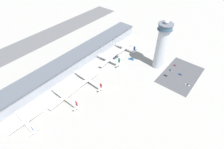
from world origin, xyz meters
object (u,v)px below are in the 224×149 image
airplane_gate_echo (125,48)px  car_maroon_suv (187,85)px  service_truck_fuel (66,100)px  car_navy_sedan (180,74)px  airplane_gate_alpha (25,122)px  car_silver_sedan (170,70)px  car_white_wagon (166,75)px  car_red_hatchback (175,65)px  airplane_gate_bravo (65,98)px  control_tower (161,45)px  airplane_gate_delta (109,60)px  service_truck_baggage (116,57)px  service_truck_catering (128,48)px  airplane_gate_charlie (88,80)px  service_truck_water (131,59)px

airplane_gate_echo → car_maroon_suv: bearing=-97.3°
service_truck_fuel → car_navy_sedan: size_ratio=1.45×
airplane_gate_alpha → car_silver_sedan: 176.27m
airplane_gate_alpha → car_white_wagon: airplane_gate_alpha is taller
car_red_hatchback → airplane_gate_bravo: bearing=153.1°
control_tower → airplane_gate_delta: (-34.43, 54.72, -28.17)m
airplane_gate_alpha → car_silver_sedan: (160.94, -71.81, -3.37)m
car_maroon_suv → airplane_gate_bravo: bearing=138.5°
control_tower → car_maroon_suv: control_tower is taller
airplane_gate_echo → car_silver_sedan: 72.71m
service_truck_baggage → car_silver_sedan: service_truck_baggage is taller
airplane_gate_alpha → service_truck_catering: size_ratio=5.26×
control_tower → airplane_gate_charlie: size_ratio=1.47×
service_truck_fuel → car_red_hatchback: size_ratio=1.53×
airplane_gate_charlie → car_red_hatchback: 117.02m
service_truck_baggage → car_maroon_suv: service_truck_baggage is taller
airplane_gate_echo → service_truck_catering: 6.48m
airplane_gate_delta → car_navy_sedan: airplane_gate_delta is taller
airplane_gate_bravo → car_maroon_suv: (106.31, -93.94, -3.38)m
airplane_gate_bravo → service_truck_baggage: airplane_gate_bravo is taller
car_navy_sedan → control_tower: bearing=95.8°
service_truck_catering → control_tower: bearing=-99.5°
control_tower → car_silver_sedan: size_ratio=14.40×
airplane_gate_delta → car_white_wagon: airplane_gate_delta is taller
control_tower → airplane_gate_charlie: (-80.11, 48.72, -28.74)m
service_truck_baggage → airplane_gate_echo: bearing=2.3°
airplane_gate_charlie → service_truck_catering: (89.07, 4.61, -3.07)m
service_truck_water → car_white_wagon: (-0.50, -52.24, -0.50)m
airplane_gate_echo → airplane_gate_bravo: bearing=-177.0°
control_tower → car_silver_sedan: (2.80, -17.78, -32.29)m
car_white_wagon → car_red_hatchback: car_white_wagon is taller
airplane_gate_delta → car_red_hatchback: (50.39, -72.73, -4.15)m
service_truck_catering → car_maroon_suv: service_truck_catering is taller
airplane_gate_bravo → car_silver_sedan: size_ratio=9.01×
control_tower → car_navy_sedan: 44.94m
airplane_gate_echo → car_maroon_suv: airplane_gate_echo is taller
car_red_hatchback → airplane_gate_delta: bearing=124.7°
airplane_gate_charlie → service_truck_catering: size_ratio=6.79×
car_maroon_suv → airplane_gate_echo: bearing=82.7°
service_truck_baggage → airplane_gate_bravo: bearing=-176.9°
control_tower → car_red_hatchback: bearing=-48.5°
service_truck_catering → service_truck_water: (-18.79, -18.79, 0.01)m
airplane_gate_echo → service_truck_baggage: (-24.44, -0.99, -3.45)m
airplane_gate_charlie → airplane_gate_echo: airplane_gate_echo is taller
airplane_gate_bravo → airplane_gate_charlie: size_ratio=0.92×
control_tower → car_white_wagon: control_tower is taller
service_truck_water → car_silver_sedan: service_truck_water is taller
airplane_gate_delta → car_maroon_suv: airplane_gate_delta is taller
airplane_gate_bravo → service_truck_catering: size_ratio=6.24×
service_truck_catering → service_truck_water: size_ratio=0.88×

